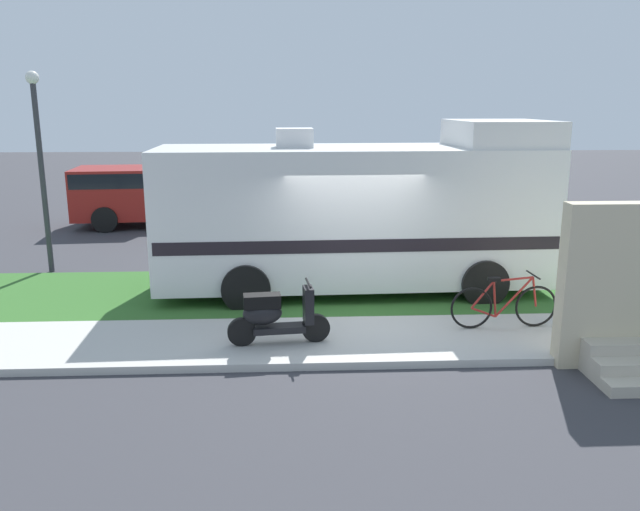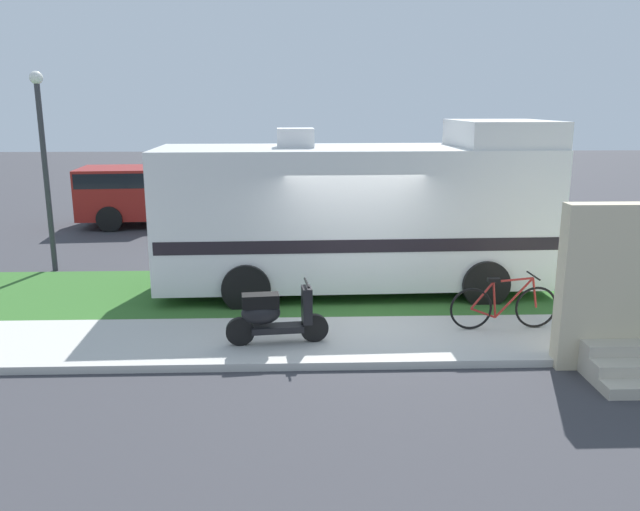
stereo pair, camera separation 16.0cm
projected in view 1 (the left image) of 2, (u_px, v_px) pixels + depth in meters
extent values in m
plane|color=#38383D|center=(356.00, 319.00, 11.29)|extent=(80.00, 80.00, 0.00)
cube|color=beige|center=(364.00, 341.00, 10.12)|extent=(24.00, 2.00, 0.12)
cube|color=#336628|center=(349.00, 293.00, 12.74)|extent=(24.00, 3.40, 0.08)
cube|color=silver|center=(353.00, 214.00, 12.57)|extent=(7.65, 2.56, 2.61)
cube|color=silver|center=(501.00, 133.00, 12.43)|extent=(1.86, 2.29, 0.50)
cube|color=black|center=(352.00, 233.00, 12.67)|extent=(7.50, 2.58, 0.24)
cube|color=black|center=(540.00, 189.00, 12.75)|extent=(0.13, 2.00, 0.90)
cube|color=silver|center=(294.00, 138.00, 12.14)|extent=(0.72, 0.62, 0.36)
cylinder|color=black|center=(451.00, 255.00, 14.11)|extent=(0.91, 0.30, 0.90)
cylinder|color=black|center=(484.00, 283.00, 11.93)|extent=(0.91, 0.30, 0.90)
cylinder|color=black|center=(250.00, 259.00, 13.78)|extent=(0.91, 0.30, 0.90)
cylinder|color=black|center=(246.00, 288.00, 11.60)|extent=(0.91, 0.30, 0.90)
cylinder|color=black|center=(316.00, 328.00, 9.88)|extent=(0.45, 0.15, 0.44)
cylinder|color=black|center=(242.00, 332.00, 9.70)|extent=(0.45, 0.15, 0.44)
cube|color=black|center=(279.00, 329.00, 9.79)|extent=(0.82, 0.36, 0.10)
cube|color=black|center=(262.00, 301.00, 9.64)|extent=(0.58, 0.32, 0.20)
ellipsoid|color=black|center=(262.00, 313.00, 9.69)|extent=(0.63, 0.36, 0.36)
cube|color=black|center=(308.00, 305.00, 9.77)|extent=(0.17, 0.33, 0.56)
cylinder|color=black|center=(308.00, 283.00, 9.69)|extent=(0.09, 0.50, 0.04)
sphere|color=white|center=(308.00, 294.00, 9.73)|extent=(0.12, 0.12, 0.12)
torus|color=black|center=(536.00, 306.00, 10.50)|extent=(0.71, 0.07, 0.70)
torus|color=black|center=(471.00, 308.00, 10.41)|extent=(0.71, 0.07, 0.70)
cylinder|color=maroon|center=(514.00, 297.00, 10.43)|extent=(0.62, 0.06, 0.68)
cylinder|color=maroon|center=(495.00, 299.00, 10.40)|extent=(0.10, 0.04, 0.61)
cylinder|color=maroon|center=(514.00, 279.00, 10.35)|extent=(0.66, 0.06, 0.09)
cylinder|color=maroon|center=(483.00, 312.00, 10.44)|extent=(0.43, 0.05, 0.19)
cylinder|color=maroon|center=(483.00, 295.00, 10.37)|extent=(0.38, 0.05, 0.47)
cylinder|color=maroon|center=(534.00, 292.00, 10.44)|extent=(0.12, 0.04, 0.51)
cube|color=black|center=(494.00, 279.00, 10.32)|extent=(0.20, 0.11, 0.06)
cylinder|color=black|center=(533.00, 275.00, 10.36)|extent=(0.05, 0.52, 0.03)
cube|color=#1E478C|center=(386.00, 205.00, 17.32)|extent=(2.44, 2.04, 1.50)
cube|color=black|center=(386.00, 188.00, 17.22)|extent=(2.33, 2.06, 0.44)
cube|color=#1E478C|center=(289.00, 221.00, 17.19)|extent=(2.97, 2.06, 0.70)
cylinder|color=black|center=(385.00, 222.00, 18.40)|extent=(0.77, 0.27, 0.76)
cylinder|color=black|center=(399.00, 235.00, 16.58)|extent=(0.77, 0.27, 0.76)
cylinder|color=black|center=(276.00, 224.00, 18.12)|extent=(0.77, 0.27, 0.76)
cylinder|color=black|center=(277.00, 237.00, 16.31)|extent=(0.77, 0.27, 0.76)
cube|color=maroon|center=(116.00, 193.00, 19.62)|extent=(2.55, 2.26, 1.52)
cube|color=black|center=(115.00, 178.00, 19.52)|extent=(2.43, 2.27, 0.44)
cube|color=maroon|center=(204.00, 204.00, 20.05)|extent=(3.08, 2.30, 0.67)
cylinder|color=black|center=(105.00, 219.00, 18.79)|extent=(0.78, 0.30, 0.76)
cylinder|color=black|center=(117.00, 209.00, 20.72)|extent=(0.78, 0.30, 0.76)
cylinder|color=black|center=(214.00, 217.00, 19.18)|extent=(0.78, 0.30, 0.76)
cylinder|color=black|center=(216.00, 207.00, 21.11)|extent=(0.78, 0.30, 0.76)
cube|color=#BCB29E|center=(639.00, 361.00, 8.85)|extent=(1.40, 0.64, 0.16)
cube|color=#BCB29E|center=(634.00, 346.00, 8.97)|extent=(1.40, 0.32, 0.16)
cube|color=beige|center=(629.00, 286.00, 9.08)|extent=(2.00, 0.30, 2.40)
cylinder|color=navy|center=(561.00, 319.00, 10.60)|extent=(0.07, 0.07, 0.23)
cylinder|color=navy|center=(561.00, 311.00, 10.57)|extent=(0.03, 0.03, 0.05)
cylinder|color=black|center=(561.00, 309.00, 10.56)|extent=(0.04, 0.04, 0.02)
cylinder|color=#333338|center=(43.00, 181.00, 13.99)|extent=(0.12, 0.12, 4.14)
sphere|color=silver|center=(32.00, 77.00, 13.47)|extent=(0.28, 0.28, 0.28)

